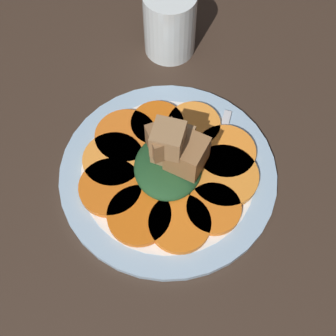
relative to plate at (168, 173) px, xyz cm
name	(u,v)px	position (x,y,z in cm)	size (l,w,h in cm)	color
table_slab	(168,178)	(0.00, 0.00, -1.52)	(120.00, 120.00, 2.00)	#38281E
plate	(168,173)	(0.00, 0.00, 0.00)	(30.87, 30.87, 1.05)	#99B7D1
carrot_slice_0	(113,160)	(1.26, 7.83, 1.08)	(8.75, 8.75, 1.00)	orange
carrot_slice_1	(110,187)	(-3.10, 7.80, 1.08)	(8.76, 8.76, 1.00)	orange
carrot_slice_2	(139,215)	(-7.07, 3.54, 1.08)	(8.65, 8.65, 1.00)	#D35E12
carrot_slice_3	(180,223)	(-7.98, -1.90, 1.08)	(8.35, 8.35, 1.00)	orange
carrot_slice_4	(214,209)	(-5.68, -6.40, 1.08)	(7.43, 7.43, 1.00)	orange
carrot_slice_5	(224,176)	(-0.64, -7.87, 1.08)	(9.66, 9.66, 1.00)	orange
carrot_slice_6	(225,152)	(3.26, -8.11, 1.08)	(8.72, 8.72, 1.00)	orange
carrot_slice_7	(194,125)	(7.74, -3.50, 1.08)	(7.85, 7.85, 1.00)	orange
carrot_slice_8	(157,124)	(7.64, 1.93, 1.08)	(7.86, 7.86, 1.00)	#D45F12
carrot_slice_9	(126,136)	(5.27, 6.41, 1.08)	(9.04, 9.04, 1.00)	orange
center_pile	(172,156)	(0.15, -0.53, 4.60)	(10.55, 10.38, 10.58)	#1E4723
fork	(214,166)	(0.98, -6.52, 0.78)	(18.67, 5.72, 0.40)	silver
water_glass	(170,23)	(24.19, 0.78, 5.05)	(8.34, 8.34, 11.14)	silver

